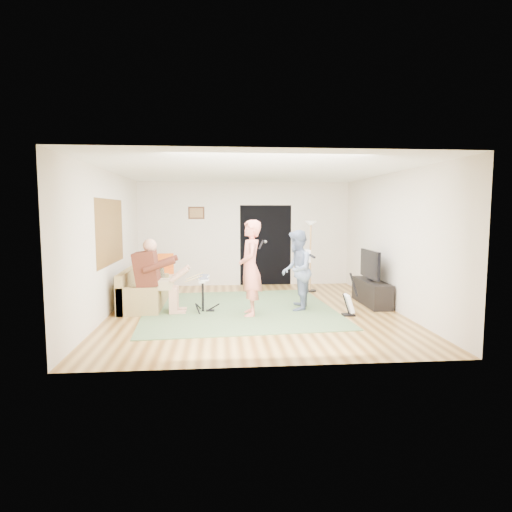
% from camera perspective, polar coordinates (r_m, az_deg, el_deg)
% --- Properties ---
extents(floor, '(6.00, 6.00, 0.00)m').
position_cam_1_polar(floor, '(8.42, -0.20, -7.35)').
color(floor, brown).
rests_on(floor, ground).
extents(walls, '(5.50, 6.00, 2.70)m').
position_cam_1_polar(walls, '(8.21, -0.21, 1.85)').
color(walls, beige).
rests_on(walls, floor).
extents(ceiling, '(6.00, 6.00, 0.00)m').
position_cam_1_polar(ceiling, '(8.22, -0.21, 11.27)').
color(ceiling, white).
rests_on(ceiling, walls).
extents(window_blinds, '(0.00, 2.05, 2.05)m').
position_cam_1_polar(window_blinds, '(8.62, -18.85, 3.06)').
color(window_blinds, brown).
rests_on(window_blinds, walls).
extents(doorway, '(2.10, 0.00, 2.10)m').
position_cam_1_polar(doorway, '(11.26, 1.30, 1.44)').
color(doorway, black).
rests_on(doorway, walls).
extents(picture_frame, '(0.42, 0.03, 0.32)m').
position_cam_1_polar(picture_frame, '(11.16, -7.96, 5.72)').
color(picture_frame, '#3F2314').
rests_on(picture_frame, walls).
extents(area_rug, '(3.92, 3.89, 0.02)m').
position_cam_1_polar(area_rug, '(8.55, -2.33, -7.10)').
color(area_rug, '#4E6A40').
rests_on(area_rug, floor).
extents(sofa, '(0.78, 1.88, 0.76)m').
position_cam_1_polar(sofa, '(9.13, -15.06, -4.88)').
color(sofa, '#9D844E').
rests_on(sofa, floor).
extents(drummer, '(0.93, 0.52, 1.43)m').
position_cam_1_polar(drummer, '(8.38, -13.04, -3.70)').
color(drummer, '#5A2619').
rests_on(drummer, sofa).
extents(drum_kit, '(0.38, 0.68, 0.70)m').
position_cam_1_polar(drum_kit, '(8.35, -7.10, -5.36)').
color(drum_kit, black).
rests_on(drum_kit, floor).
extents(singer, '(0.43, 0.65, 1.78)m').
position_cam_1_polar(singer, '(7.92, -0.75, -1.63)').
color(singer, '#F27F69').
rests_on(singer, floor).
extents(microphone, '(0.06, 0.06, 0.24)m').
position_cam_1_polar(microphone, '(7.89, 0.69, 1.55)').
color(microphone, black).
rests_on(microphone, singer).
extents(guitarist, '(0.77, 0.89, 1.58)m').
position_cam_1_polar(guitarist, '(8.44, 5.43, -1.90)').
color(guitarist, slate).
rests_on(guitarist, floor).
extents(guitar_held, '(0.14, 0.60, 0.26)m').
position_cam_1_polar(guitar_held, '(8.44, 6.79, 0.03)').
color(guitar_held, silver).
rests_on(guitar_held, guitarist).
extents(guitar_spare, '(0.29, 0.26, 0.81)m').
position_cam_1_polar(guitar_spare, '(8.20, 12.30, -6.19)').
color(guitar_spare, black).
rests_on(guitar_spare, floor).
extents(torchiere_lamp, '(0.31, 0.31, 1.71)m').
position_cam_1_polar(torchiere_lamp, '(10.40, 7.28, 1.68)').
color(torchiere_lamp, black).
rests_on(torchiere_lamp, floor).
extents(dining_chair, '(0.44, 0.45, 0.93)m').
position_cam_1_polar(dining_chair, '(10.43, -11.88, -3.02)').
color(dining_chair, beige).
rests_on(dining_chair, floor).
extents(tv_cabinet, '(0.40, 1.40, 0.50)m').
position_cam_1_polar(tv_cabinet, '(9.30, 15.16, -4.70)').
color(tv_cabinet, black).
rests_on(tv_cabinet, floor).
extents(television, '(0.06, 1.01, 0.58)m').
position_cam_1_polar(television, '(9.20, 14.97, -1.04)').
color(television, black).
rests_on(television, tv_cabinet).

